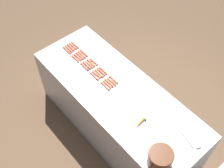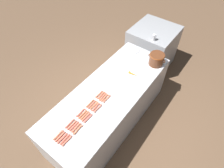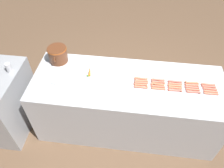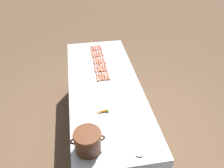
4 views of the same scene
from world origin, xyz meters
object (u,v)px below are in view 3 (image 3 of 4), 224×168
at_px(hot_dog_23, 158,80).
at_px(hot_dog_2, 175,90).
at_px(hot_dog_5, 211,91).
at_px(hot_dog_16, 192,85).
at_px(hot_dog_0, 211,94).
at_px(hot_dog_1, 193,92).
at_px(hot_dog_13, 158,84).
at_px(hot_dog_3, 158,89).
at_px(hot_dog_20, 208,85).
at_px(soda_can, 9,68).
at_px(hot_dog_11, 192,87).
at_px(hot_dog_24, 141,78).
at_px(hot_dog_18, 158,82).
at_px(hot_dog_21, 192,83).
at_px(bean_pot, 58,54).
at_px(hot_dog_12, 175,86).
at_px(serving_spoon, 41,83).
at_px(hot_dog_8, 158,86).
at_px(hot_dog_4, 141,87).
at_px(hot_dog_17, 175,84).
at_px(hot_dog_14, 141,83).
at_px(carrot, 90,71).
at_px(hot_dog_6, 193,89).
at_px(hot_dog_19, 141,81).
at_px(hot_dog_10, 210,89).
at_px(hot_dog_7, 175,88).
at_px(hot_dog_15, 209,87).
at_px(hot_dog_9, 141,85).
at_px(hot_dog_22, 175,82).

bearing_deg(hot_dog_23, hot_dog_2, -126.90).
bearing_deg(hot_dog_5, hot_dog_16, 70.77).
relative_size(hot_dog_0, hot_dog_1, 1.00).
distance_m(hot_dog_13, hot_dog_16, 0.40).
height_order(hot_dog_3, hot_dog_13, same).
relative_size(hot_dog_20, soda_can, 1.34).
distance_m(hot_dog_11, hot_dog_24, 0.60).
xyz_separation_m(hot_dog_5, hot_dog_18, (0.07, 0.60, 0.00)).
height_order(hot_dog_2, hot_dog_21, same).
distance_m(hot_dog_20, bean_pot, 1.89).
bearing_deg(hot_dog_1, hot_dog_12, 70.54).
bearing_deg(hot_dog_13, hot_dog_23, -3.70).
bearing_deg(hot_dog_12, hot_dog_3, 110.93).
bearing_deg(hot_dog_23, hot_dog_12, -110.28).
bearing_deg(hot_dog_1, hot_dog_16, 3.94).
xyz_separation_m(hot_dog_23, serving_spoon, (-0.22, 1.39, -0.00)).
relative_size(hot_dog_2, hot_dog_11, 1.00).
relative_size(hot_dog_8, hot_dog_24, 1.00).
bearing_deg(hot_dog_1, hot_dog_21, 0.71).
distance_m(hot_dog_4, hot_dog_11, 0.60).
distance_m(hot_dog_0, hot_dog_18, 0.60).
bearing_deg(hot_dog_17, hot_dog_11, -99.56).
relative_size(hot_dog_17, hot_dog_18, 1.00).
distance_m(hot_dog_17, hot_dog_20, 0.39).
bearing_deg(hot_dog_13, hot_dog_8, -172.64).
height_order(hot_dog_5, hot_dog_21, same).
height_order(hot_dog_14, hot_dog_16, same).
bearing_deg(hot_dog_11, carrot, 84.81).
height_order(hot_dog_24, bean_pot, bean_pot).
distance_m(hot_dog_1, hot_dog_20, 0.23).
bearing_deg(hot_dog_14, hot_dog_2, -100.62).
bearing_deg(hot_dog_5, hot_dog_6, 88.95).
bearing_deg(hot_dog_5, hot_dog_11, 79.76).
height_order(hot_dog_19, hot_dog_20, same).
relative_size(hot_dog_10, hot_dog_24, 1.00).
distance_m(hot_dog_10, serving_spoon, 1.99).
bearing_deg(hot_dog_8, hot_dog_4, 100.29).
distance_m(hot_dog_23, carrot, 0.85).
distance_m(hot_dog_11, hot_dog_21, 0.07).
xyz_separation_m(hot_dog_4, soda_can, (0.03, 1.60, 0.10)).
xyz_separation_m(hot_dog_7, hot_dog_24, (0.10, 0.40, 0.00)).
bearing_deg(hot_dog_15, hot_dog_4, 97.81).
relative_size(hot_dog_9, hot_dog_19, 1.00).
bearing_deg(hot_dog_12, hot_dog_24, 80.34).
xyz_separation_m(hot_dog_10, hot_dog_23, (0.07, 0.60, 0.00)).
height_order(hot_dog_17, hot_dog_20, same).
xyz_separation_m(hot_dog_2, hot_dog_20, (0.14, -0.39, 0.00)).
bearing_deg(hot_dog_22, hot_dog_3, 125.00).
distance_m(hot_dog_11, hot_dog_13, 0.40).
height_order(hot_dog_7, hot_dog_23, same).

